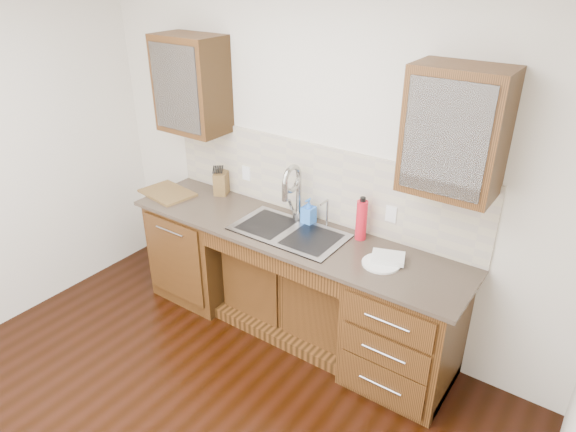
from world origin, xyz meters
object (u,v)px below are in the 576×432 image
Objects in this scene: plate at (381,263)px; water_bottle at (361,220)px; cutting_board at (167,193)px; soap_bottle at (309,211)px; knife_block at (222,183)px.

water_bottle is at bearing 140.44° from plate.
soap_bottle is at bearing 10.88° from cutting_board.
knife_block is 0.48m from cutting_board.
water_bottle is at bearing 4.49° from soap_bottle.
water_bottle reaches higher than plate.
cutting_board is at bearing -179.11° from plate.
cutting_board reaches higher than plate.
soap_bottle is 0.75m from plate.
plate is at bearing -39.56° from water_bottle.
knife_block is 0.42× the size of cutting_board.
soap_bottle reaches higher than cutting_board.
knife_block is (-0.91, 0.04, -0.01)m from soap_bottle.
soap_bottle is 1.30m from cutting_board.
soap_bottle is 0.44m from water_bottle.
knife_block is at bearing 170.95° from plate.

